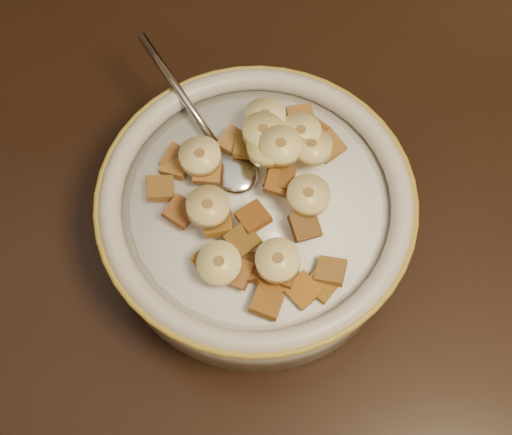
{
  "coord_description": "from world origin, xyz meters",
  "views": [
    {
      "loc": [
        0.05,
        -0.09,
        1.28
      ],
      "look_at": [
        0.04,
        0.15,
        0.78
      ],
      "focal_mm": 50.0,
      "sensor_mm": 36.0,
      "label": 1
    }
  ],
  "objects_px": {
    "table": "(192,419)",
    "chair": "(281,78)",
    "spoon": "(229,165)",
    "cereal_bowl": "(256,219)"
  },
  "relations": [
    {
      "from": "table",
      "to": "cereal_bowl",
      "type": "height_order",
      "value": "cereal_bowl"
    },
    {
      "from": "cereal_bowl",
      "to": "spoon",
      "type": "xyz_separation_m",
      "value": [
        -0.02,
        0.03,
        0.03
      ]
    },
    {
      "from": "chair",
      "to": "table",
      "type": "bearing_deg",
      "value": -86.98
    },
    {
      "from": "cereal_bowl",
      "to": "spoon",
      "type": "relative_size",
      "value": 4.17
    },
    {
      "from": "cereal_bowl",
      "to": "spoon",
      "type": "distance_m",
      "value": 0.05
    },
    {
      "from": "chair",
      "to": "spoon",
      "type": "xyz_separation_m",
      "value": [
        -0.05,
        -0.36,
        0.38
      ]
    },
    {
      "from": "chair",
      "to": "spoon",
      "type": "relative_size",
      "value": 15.52
    },
    {
      "from": "table",
      "to": "chair",
      "type": "distance_m",
      "value": 0.62
    },
    {
      "from": "cereal_bowl",
      "to": "spoon",
      "type": "bearing_deg",
      "value": 125.29
    },
    {
      "from": "spoon",
      "to": "table",
      "type": "bearing_deg",
      "value": 47.09
    }
  ]
}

